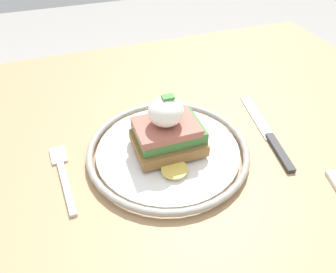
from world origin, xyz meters
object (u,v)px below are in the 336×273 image
sandwich (168,130)px  fork (63,174)px  knife (269,136)px  plate (168,151)px

sandwich → fork: sandwich is taller
sandwich → fork: (-0.15, 0.01, -0.04)m
sandwich → knife: sandwich is taller
plate → sandwich: (-0.00, -0.00, 0.04)m
plate → fork: size_ratio=1.74×
plate → knife: 0.17m
plate → sandwich: 0.04m
fork → knife: 0.32m
plate → fork: plate is taller
plate → knife: size_ratio=1.24×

